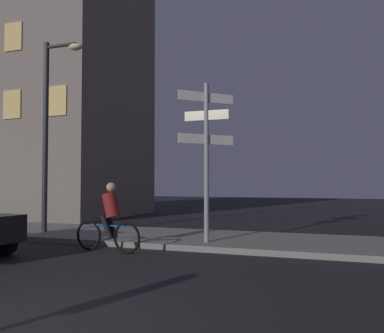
# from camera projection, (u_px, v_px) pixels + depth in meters

# --- Properties ---
(sidewalk_kerb) EXTENTS (40.00, 3.23, 0.14)m
(sidewalk_kerb) POSITION_uv_depth(u_px,v_px,m) (208.00, 239.00, 10.92)
(sidewalk_kerb) COLOR gray
(sidewalk_kerb) RESTS_ON ground_plane
(signpost) EXTENTS (1.15, 1.11, 3.95)m
(signpost) POSITION_uv_depth(u_px,v_px,m) (206.00, 146.00, 10.07)
(signpost) COLOR gray
(signpost) RESTS_ON sidewalk_kerb
(street_lamp) EXTENTS (1.34, 0.28, 5.71)m
(street_lamp) POSITION_uv_depth(u_px,v_px,m) (50.00, 119.00, 12.09)
(street_lamp) COLOR #2D2D30
(street_lamp) RESTS_ON sidewalk_kerb
(cyclist) EXTENTS (1.81, 0.37, 1.61)m
(cyclist) POSITION_uv_depth(u_px,v_px,m) (109.00, 220.00, 9.34)
(cyclist) COLOR black
(cyclist) RESTS_ON ground_plane
(building_left_block) EXTENTS (9.07, 6.76, 17.35)m
(building_left_block) POSITION_uv_depth(u_px,v_px,m) (46.00, 44.00, 20.58)
(building_left_block) COLOR slate
(building_left_block) RESTS_ON ground_plane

